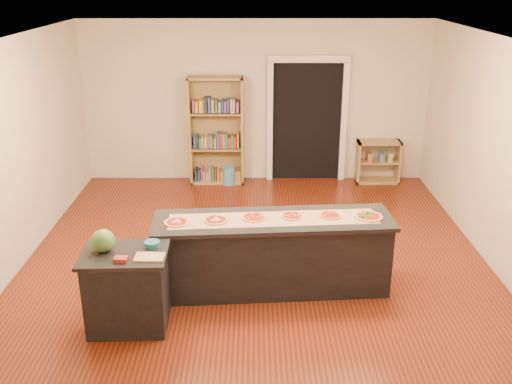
{
  "coord_description": "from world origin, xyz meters",
  "views": [
    {
      "loc": [
        -0.01,
        -6.32,
        3.53
      ],
      "look_at": [
        0.0,
        0.2,
        1.0
      ],
      "focal_mm": 40.0,
      "sensor_mm": 36.0,
      "label": 1
    }
  ],
  "objects_px": {
    "side_counter": "(127,290)",
    "low_shelf": "(378,162)",
    "waste_bin": "(229,175)",
    "watermelon": "(103,241)",
    "kitchen_island": "(273,254)",
    "bookshelf": "(216,131)"
  },
  "relations": [
    {
      "from": "kitchen_island",
      "to": "watermelon",
      "type": "bearing_deg",
      "value": -161.28
    },
    {
      "from": "kitchen_island",
      "to": "watermelon",
      "type": "relative_size",
      "value": 11.56
    },
    {
      "from": "waste_bin",
      "to": "watermelon",
      "type": "distance_m",
      "value": 4.5
    },
    {
      "from": "low_shelf",
      "to": "watermelon",
      "type": "bearing_deg",
      "value": -130.16
    },
    {
      "from": "side_counter",
      "to": "low_shelf",
      "type": "xyz_separation_m",
      "value": [
        3.51,
        4.45,
        -0.06
      ]
    },
    {
      "from": "side_counter",
      "to": "waste_bin",
      "type": "bearing_deg",
      "value": 76.78
    },
    {
      "from": "low_shelf",
      "to": "waste_bin",
      "type": "bearing_deg",
      "value": -177.41
    },
    {
      "from": "low_shelf",
      "to": "waste_bin",
      "type": "height_order",
      "value": "low_shelf"
    },
    {
      "from": "side_counter",
      "to": "bookshelf",
      "type": "height_order",
      "value": "bookshelf"
    },
    {
      "from": "waste_bin",
      "to": "watermelon",
      "type": "bearing_deg",
      "value": -104.02
    },
    {
      "from": "bookshelf",
      "to": "waste_bin",
      "type": "xyz_separation_m",
      "value": [
        0.2,
        -0.11,
        -0.78
      ]
    },
    {
      "from": "side_counter",
      "to": "bookshelf",
      "type": "bearing_deg",
      "value": 79.59
    },
    {
      "from": "side_counter",
      "to": "low_shelf",
      "type": "distance_m",
      "value": 5.67
    },
    {
      "from": "kitchen_island",
      "to": "watermelon",
      "type": "xyz_separation_m",
      "value": [
        -1.75,
        -0.73,
        0.53
      ]
    },
    {
      "from": "kitchen_island",
      "to": "side_counter",
      "type": "relative_size",
      "value": 3.11
    },
    {
      "from": "side_counter",
      "to": "watermelon",
      "type": "relative_size",
      "value": 3.71
    },
    {
      "from": "bookshelf",
      "to": "watermelon",
      "type": "xyz_separation_m",
      "value": [
        -0.87,
        -4.4,
        0.05
      ]
    },
    {
      "from": "side_counter",
      "to": "watermelon",
      "type": "height_order",
      "value": "watermelon"
    },
    {
      "from": "bookshelf",
      "to": "low_shelf",
      "type": "xyz_separation_m",
      "value": [
        2.85,
        0.01,
        -0.56
      ]
    },
    {
      "from": "side_counter",
      "to": "low_shelf",
      "type": "height_order",
      "value": "side_counter"
    },
    {
      "from": "bookshelf",
      "to": "watermelon",
      "type": "distance_m",
      "value": 4.49
    },
    {
      "from": "side_counter",
      "to": "waste_bin",
      "type": "height_order",
      "value": "side_counter"
    }
  ]
}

